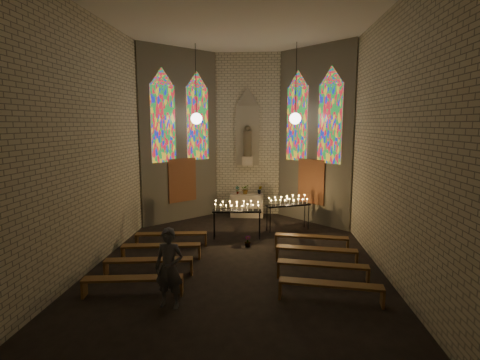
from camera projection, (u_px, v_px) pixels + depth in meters
The scene contains 18 objects.
floor at pixel (237, 262), 10.93m from camera, with size 12.00×12.00×0.00m, color black.
room at pixel (244, 132), 13.70m from camera, with size 8.22×12.43×7.00m.
altar at pixel (247, 205), 16.24m from camera, with size 1.40×0.60×1.00m, color beige.
flower_vase_left at pixel (237, 190), 16.12m from camera, with size 0.18×0.12×0.35m, color #4C723F.
flower_vase_center at pixel (246, 189), 16.14m from camera, with size 0.36×0.32×0.40m, color #4C723F.
flower_vase_right at pixel (260, 190), 16.15m from camera, with size 0.19×0.16×0.35m, color #4C723F.
aisle_flower_pot at pixel (248, 241), 12.29m from camera, with size 0.20×0.20×0.36m, color #4C723F.
votive_stand_left at pixel (237, 208), 13.08m from camera, with size 1.73×0.52×1.25m.
votive_stand_right at pixel (288, 203), 14.06m from camera, with size 1.71×1.01×1.24m.
pew_left_0 at pixel (171, 235), 12.33m from camera, with size 2.34×0.62×0.45m.
pew_right_0 at pixel (311, 238), 12.02m from camera, with size 2.34×0.62×0.45m.
pew_left_1 at pixel (161, 247), 11.14m from camera, with size 2.34×0.62×0.45m.
pew_right_1 at pixel (316, 251), 10.83m from camera, with size 2.34×0.62×0.45m.
pew_left_2 at pixel (149, 262), 9.96m from camera, with size 2.34×0.62×0.45m.
pew_right_2 at pixel (322, 266), 9.65m from camera, with size 2.34×0.62×0.45m.
pew_left_3 at pixel (133, 281), 8.78m from camera, with size 2.34×0.62×0.45m.
pew_right_3 at pixel (330, 286), 8.46m from camera, with size 2.34×0.62×0.45m.
visitor at pixel (169, 268), 8.16m from camera, with size 0.65×0.43×1.78m, color #4A4C54.
Camera 1 is at (0.80, -10.42, 4.02)m, focal length 28.00 mm.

